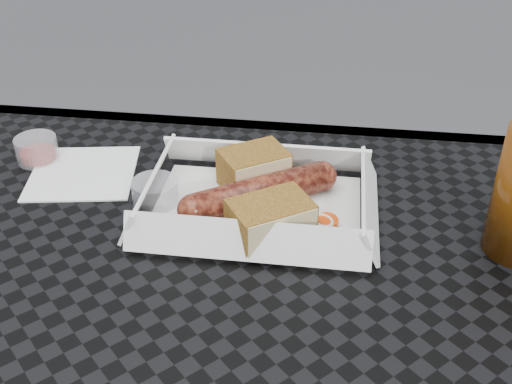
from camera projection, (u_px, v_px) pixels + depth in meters
food_tray at (257, 209)px, 0.69m from camera, size 0.22×0.15×0.00m
bratwurst at (260, 193)px, 0.68m from camera, size 0.16×0.12×0.03m
bread_near at (254, 169)px, 0.71m from camera, size 0.09×0.08×0.04m
bread_far at (271, 220)px, 0.64m from camera, size 0.09×0.09×0.04m
veg_garnish at (326, 231)px, 0.65m from camera, size 0.03×0.03×0.00m
napkin at (83, 173)px, 0.76m from camera, size 0.14×0.14×0.00m
condiment_cup_sauce at (37, 149)px, 0.77m from camera, size 0.05×0.05×0.03m
condiment_cup_empty at (155, 193)px, 0.69m from camera, size 0.05×0.05×0.03m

